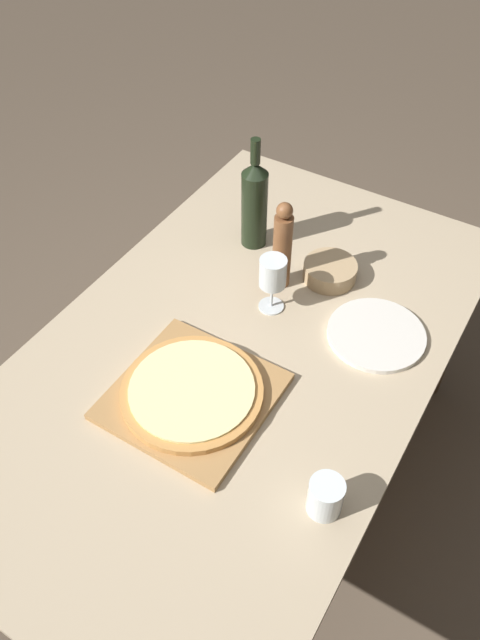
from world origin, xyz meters
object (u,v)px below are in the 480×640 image
(pizza, at_px, (192,391))
(wine_glass, at_px, (274,275))
(pepper_mill, at_px, (282,247))
(wine_bottle, at_px, (254,203))
(small_bowl, at_px, (330,271))

(pizza, distance_m, wine_glass, 0.38)
(pizza, bearing_deg, pepper_mill, 91.92)
(wine_bottle, relative_size, wine_glass, 2.07)
(pizza, xyz_separation_m, wine_glass, (0.01, 0.37, 0.09))
(pizza, xyz_separation_m, wine_bottle, (-0.17, 0.58, 0.11))
(pizza, xyz_separation_m, pepper_mill, (-0.02, 0.47, 0.10))
(wine_bottle, bearing_deg, wine_glass, -49.31)
(wine_glass, distance_m, small_bowl, 0.23)
(pizza, relative_size, wine_glass, 2.02)
(pizza, xyz_separation_m, small_bowl, (0.09, 0.56, -0.00))
(wine_glass, height_order, small_bowl, wine_glass)
(wine_bottle, relative_size, small_bowl, 2.30)
(wine_bottle, distance_m, small_bowl, 0.29)
(pizza, height_order, small_bowl, small_bowl)
(pizza, distance_m, wine_bottle, 0.62)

